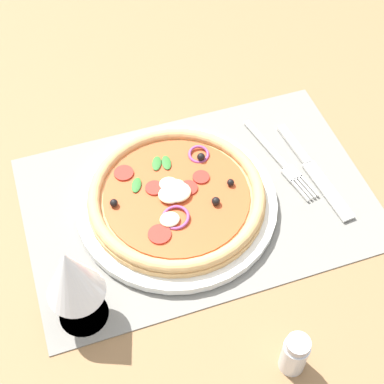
{
  "coord_description": "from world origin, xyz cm",
  "views": [
    {
      "loc": [
        17.27,
        48.33,
        69.73
      ],
      "look_at": [
        1.01,
        0.0,
        2.73
      ],
      "focal_mm": 54.67,
      "sensor_mm": 36.0,
      "label": 1
    }
  ],
  "objects_px": {
    "pizza": "(175,193)",
    "pepper_shaker": "(295,354)",
    "plate": "(176,200)",
    "fork": "(282,163)",
    "knife": "(314,171)",
    "wine_glass": "(72,276)"
  },
  "relations": [
    {
      "from": "pizza",
      "to": "pepper_shaker",
      "type": "bearing_deg",
      "value": 102.38
    },
    {
      "from": "plate",
      "to": "fork",
      "type": "xyz_separation_m",
      "value": [
        -0.18,
        -0.02,
        -0.0
      ]
    },
    {
      "from": "knife",
      "to": "wine_glass",
      "type": "relative_size",
      "value": 1.35
    },
    {
      "from": "plate",
      "to": "fork",
      "type": "bearing_deg",
      "value": -173.6
    },
    {
      "from": "pizza",
      "to": "wine_glass",
      "type": "height_order",
      "value": "wine_glass"
    },
    {
      "from": "plate",
      "to": "knife",
      "type": "height_order",
      "value": "plate"
    },
    {
      "from": "fork",
      "to": "knife",
      "type": "height_order",
      "value": "knife"
    },
    {
      "from": "plate",
      "to": "wine_glass",
      "type": "relative_size",
      "value": 1.96
    },
    {
      "from": "plate",
      "to": "fork",
      "type": "height_order",
      "value": "plate"
    },
    {
      "from": "pizza",
      "to": "knife",
      "type": "bearing_deg",
      "value": 176.89
    },
    {
      "from": "wine_glass",
      "to": "pepper_shaker",
      "type": "height_order",
      "value": "wine_glass"
    },
    {
      "from": "plate",
      "to": "pizza",
      "type": "bearing_deg",
      "value": 46.8
    },
    {
      "from": "plate",
      "to": "pepper_shaker",
      "type": "xyz_separation_m",
      "value": [
        -0.06,
        0.28,
        0.02
      ]
    },
    {
      "from": "pizza",
      "to": "pepper_shaker",
      "type": "distance_m",
      "value": 0.28
    },
    {
      "from": "plate",
      "to": "knife",
      "type": "xyz_separation_m",
      "value": [
        -0.22,
        0.01,
        -0.0
      ]
    },
    {
      "from": "wine_glass",
      "to": "fork",
      "type": "bearing_deg",
      "value": -156.48
    },
    {
      "from": "plate",
      "to": "pizza",
      "type": "distance_m",
      "value": 0.02
    },
    {
      "from": "pizza",
      "to": "wine_glass",
      "type": "xyz_separation_m",
      "value": [
        0.17,
        0.13,
        0.07
      ]
    },
    {
      "from": "plate",
      "to": "knife",
      "type": "relative_size",
      "value": 1.46
    },
    {
      "from": "pizza",
      "to": "knife",
      "type": "distance_m",
      "value": 0.22
    },
    {
      "from": "wine_glass",
      "to": "plate",
      "type": "bearing_deg",
      "value": -141.89
    },
    {
      "from": "knife",
      "to": "pepper_shaker",
      "type": "bearing_deg",
      "value": -36.46
    }
  ]
}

